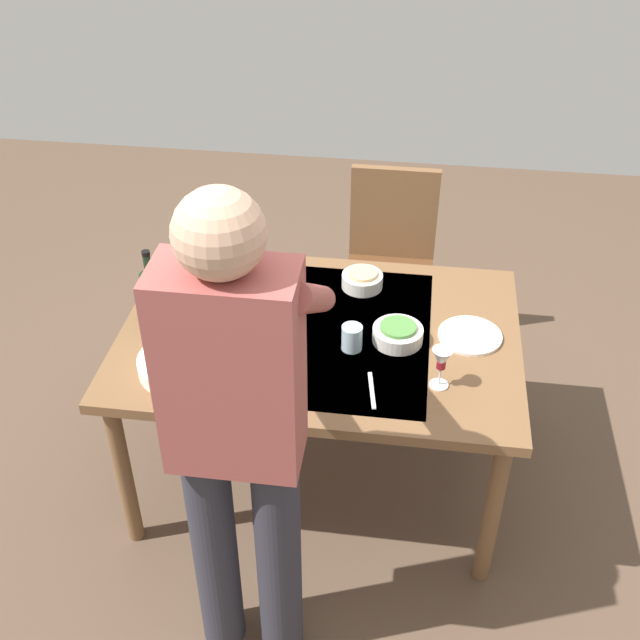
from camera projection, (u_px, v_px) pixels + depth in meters
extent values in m
plane|color=brown|center=(320.00, 470.00, 3.33)|extent=(6.00, 6.00, 0.00)
cube|color=brown|center=(320.00, 335.00, 2.90)|extent=(1.44, 1.00, 0.04)
cube|color=#B2B7C1|center=(320.00, 331.00, 2.89)|extent=(0.79, 0.85, 0.00)
cylinder|color=brown|center=(485.00, 355.00, 3.39)|extent=(0.06, 0.06, 0.69)
cylinder|color=brown|center=(188.00, 330.00, 3.53)|extent=(0.06, 0.06, 0.69)
cylinder|color=brown|center=(492.00, 512.00, 2.71)|extent=(0.06, 0.06, 0.69)
cylinder|color=brown|center=(124.00, 473.00, 2.85)|extent=(0.06, 0.06, 0.69)
cube|color=#523019|center=(388.00, 279.00, 3.67)|extent=(0.40, 0.40, 0.04)
cube|color=brown|center=(394.00, 213.00, 3.67)|extent=(0.40, 0.04, 0.45)
cylinder|color=brown|center=(423.00, 300.00, 3.92)|extent=(0.04, 0.04, 0.43)
cylinder|color=brown|center=(354.00, 295.00, 3.96)|extent=(0.04, 0.04, 0.43)
cylinder|color=brown|center=(420.00, 343.00, 3.65)|extent=(0.04, 0.04, 0.43)
cylinder|color=brown|center=(347.00, 337.00, 3.69)|extent=(0.04, 0.04, 0.43)
cylinder|color=#2D2D38|center=(215.00, 550.00, 2.47)|extent=(0.14, 0.14, 0.88)
cylinder|color=#2D2D38|center=(279.00, 557.00, 2.45)|extent=(0.14, 0.14, 0.88)
cube|color=#9E4C47|center=(231.00, 370.00, 2.02)|extent=(0.36, 0.20, 0.60)
sphere|color=tan|center=(219.00, 234.00, 1.78)|extent=(0.22, 0.22, 0.22)
cylinder|color=#9E4C47|center=(187.00, 289.00, 2.18)|extent=(0.08, 0.52, 0.40)
cylinder|color=#9E4C47|center=(311.00, 298.00, 2.14)|extent=(0.08, 0.52, 0.40)
cylinder|color=black|center=(152.00, 297.00, 2.89)|extent=(0.07, 0.07, 0.20)
cylinder|color=black|center=(147.00, 265.00, 2.81)|extent=(0.03, 0.03, 0.08)
cylinder|color=black|center=(146.00, 253.00, 2.78)|extent=(0.03, 0.03, 0.02)
cylinder|color=white|center=(439.00, 385.00, 2.65)|extent=(0.06, 0.06, 0.01)
cylinder|color=white|center=(440.00, 376.00, 2.63)|extent=(0.01, 0.01, 0.07)
cone|color=white|center=(442.00, 359.00, 2.58)|extent=(0.07, 0.07, 0.07)
cylinder|color=maroon|center=(441.00, 364.00, 2.60)|extent=(0.03, 0.03, 0.03)
cylinder|color=silver|center=(352.00, 338.00, 2.78)|extent=(0.07, 0.07, 0.09)
cylinder|color=silver|center=(214.00, 281.00, 3.07)|extent=(0.07, 0.07, 0.09)
cylinder|color=silver|center=(162.00, 283.00, 3.06)|extent=(0.07, 0.07, 0.09)
cylinder|color=white|center=(182.00, 363.00, 2.70)|extent=(0.30, 0.30, 0.05)
cylinder|color=#C6562D|center=(181.00, 358.00, 2.69)|extent=(0.22, 0.22, 0.03)
cylinder|color=white|center=(398.00, 335.00, 2.83)|extent=(0.18, 0.18, 0.05)
cylinder|color=#4C843D|center=(398.00, 330.00, 2.82)|extent=(0.13, 0.13, 0.03)
cylinder|color=white|center=(362.00, 281.00, 3.11)|extent=(0.16, 0.16, 0.05)
cylinder|color=tan|center=(362.00, 276.00, 3.09)|extent=(0.12, 0.12, 0.03)
cylinder|color=white|center=(470.00, 336.00, 2.86)|extent=(0.23, 0.23, 0.01)
cube|color=silver|center=(280.00, 288.00, 3.11)|extent=(0.05, 0.20, 0.00)
cube|color=silver|center=(372.00, 390.00, 2.63)|extent=(0.04, 0.18, 0.00)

